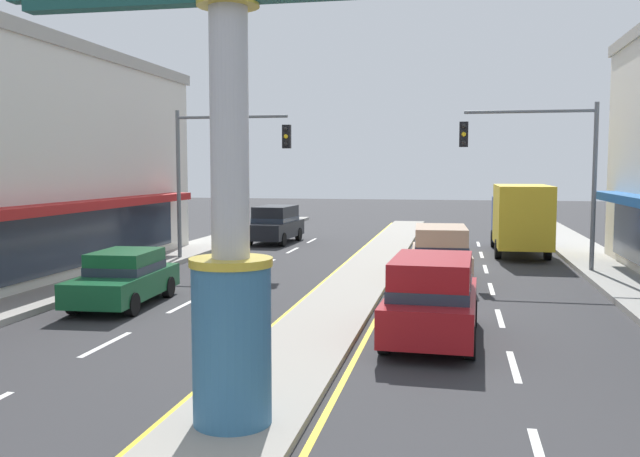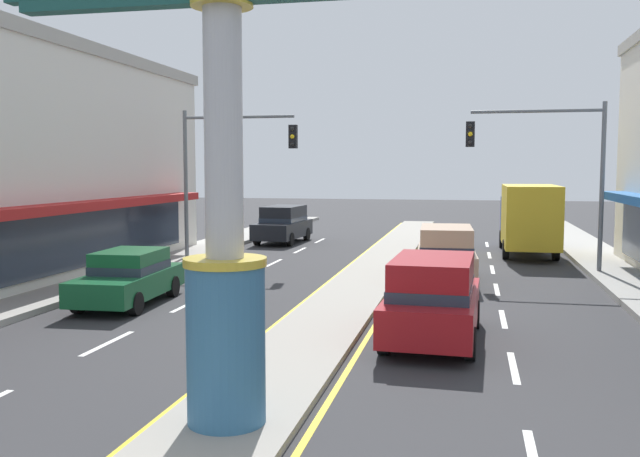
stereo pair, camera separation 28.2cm
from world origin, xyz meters
The scene contains 11 objects.
median_strip centered at (0.00, 18.00, 0.07)m, with size 2.06×52.00×0.14m, color gray.
sidewalk_left centered at (-8.82, 16.00, 0.09)m, with size 2.37×60.00×0.18m, color #9E9B93.
lane_markings centered at (0.00, 16.65, 0.00)m, with size 8.80×52.00×0.01m.
district_sign centered at (0.00, 4.94, 4.19)m, with size 6.75×1.21×7.76m.
traffic_light_left_side centered at (-6.26, 22.15, 4.25)m, with size 4.86×0.46×6.20m.
traffic_light_right_side centered at (6.26, 21.65, 4.25)m, with size 4.86×0.46×6.20m.
sedan_near_right_lane centered at (-5.98, 13.33, 0.79)m, with size 2.02×4.39×1.53m.
suv_far_right_lane centered at (-5.97, 29.82, 0.98)m, with size 2.15×4.69×1.90m.
box_truck_near_left_lane centered at (5.98, 27.19, 1.69)m, with size 2.28×6.90×3.12m.
suv_mid_left_lane centered at (2.68, 19.06, 0.98)m, with size 2.14×4.69×1.90m.
suv_far_left_oncoming centered at (2.68, 10.92, 0.98)m, with size 2.10×4.67×1.90m.
Camera 1 is at (3.16, -4.43, 3.87)m, focal length 38.63 mm.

